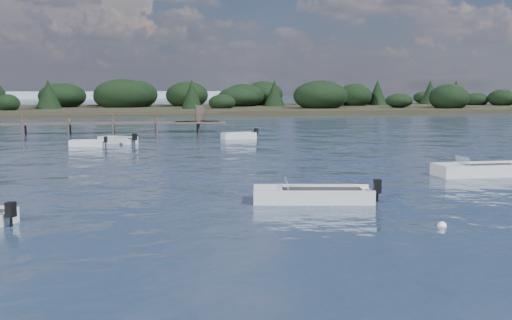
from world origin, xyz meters
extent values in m
plane|color=#172336|center=(0.00, 60.00, 0.00)|extent=(400.00, 400.00, 0.00)
cube|color=silver|center=(-6.28, 34.03, 0.09)|extent=(2.73, 1.49, 0.60)
cube|color=silver|center=(-7.25, 34.21, 0.44)|extent=(0.78, 1.03, 0.12)
cube|color=black|center=(-6.08, 33.99, 0.37)|extent=(1.88, 1.13, 0.10)
cube|color=silver|center=(-6.37, 33.57, 0.44)|extent=(2.57, 0.57, 0.12)
cube|color=silver|center=(-6.20, 34.49, 0.44)|extent=(2.57, 0.57, 0.12)
cube|color=black|center=(-4.82, 33.76, 0.54)|extent=(0.29, 0.33, 0.47)
cylinder|color=black|center=(-4.82, 33.76, 0.13)|extent=(0.10, 0.10, 0.47)
cube|color=black|center=(-6.74, 4.85, 0.58)|extent=(0.37, 0.40, 0.51)
cylinder|color=black|center=(-6.74, 4.85, 0.14)|extent=(0.12, 0.12, 0.51)
cube|color=silver|center=(15.47, 13.23, 0.11)|extent=(4.97, 1.89, 0.77)
cube|color=silver|center=(13.59, 13.22, 0.56)|extent=(1.20, 1.69, 0.15)
cube|color=black|center=(15.87, 13.23, 0.47)|extent=(3.38, 1.51, 0.13)
cube|color=silver|center=(15.48, 12.35, 0.56)|extent=(4.97, 0.14, 0.15)
cube|color=silver|center=(15.47, 14.10, 0.56)|extent=(4.97, 0.14, 0.15)
cube|color=silver|center=(14.38, 13.22, 0.83)|extent=(0.18, 1.35, 0.46)
cube|color=silver|center=(6.54, 38.64, 0.10)|extent=(3.20, 1.90, 0.70)
cube|color=silver|center=(5.44, 38.36, 0.51)|extent=(0.96, 1.22, 0.14)
cube|color=black|center=(6.78, 38.69, 0.43)|extent=(2.21, 1.43, 0.12)
cube|color=silver|center=(6.68, 38.11, 0.51)|extent=(2.93, 0.85, 0.14)
cube|color=silver|center=(6.41, 39.16, 0.51)|extent=(2.93, 0.85, 0.14)
cube|color=black|center=(8.21, 39.06, 0.63)|extent=(0.35, 0.40, 0.55)
cylinder|color=black|center=(8.21, 39.06, 0.15)|extent=(0.12, 0.12, 0.55)
cube|color=silver|center=(-3.96, 36.09, 0.10)|extent=(3.32, 3.11, 0.68)
cube|color=silver|center=(-4.88, 36.88, 0.49)|extent=(1.38, 1.44, 0.14)
cube|color=black|center=(-3.76, 35.93, 0.42)|extent=(2.36, 2.24, 0.12)
cube|color=silver|center=(-4.36, 35.62, 0.49)|extent=(2.50, 2.16, 0.14)
cube|color=silver|center=(-3.55, 36.57, 0.49)|extent=(2.50, 2.16, 0.14)
cube|color=black|center=(-2.58, 34.92, 0.61)|extent=(0.42, 0.43, 0.53)
cylinder|color=black|center=(-2.58, 34.92, 0.15)|extent=(0.14, 0.14, 0.53)
cube|color=silver|center=(4.59, 7.48, 0.10)|extent=(5.12, 2.72, 0.71)
cube|color=silver|center=(2.77, 7.83, 0.52)|extent=(1.46, 1.83, 0.14)
cube|color=black|center=(4.97, 7.40, 0.44)|extent=(3.52, 2.07, 0.12)
cube|color=silver|center=(4.43, 6.64, 0.52)|extent=(4.80, 1.05, 0.14)
cube|color=silver|center=(4.75, 8.31, 0.52)|extent=(4.80, 1.05, 0.14)
cube|color=black|center=(7.19, 6.97, 0.64)|extent=(0.34, 0.39, 0.56)
cylinder|color=black|center=(7.19, 6.97, 0.15)|extent=(0.12, 0.12, 0.56)
cube|color=silver|center=(3.54, 7.68, 0.76)|extent=(0.41, 1.32, 0.42)
sphere|color=white|center=(7.64, 2.15, 0.00)|extent=(0.32, 0.32, 0.32)
sphere|color=white|center=(15.78, 12.74, 0.00)|extent=(0.32, 0.32, 0.32)
cube|color=#483C35|center=(4.00, 48.00, 1.00)|extent=(5.00, 3.20, 0.18)
cube|color=#483C35|center=(4.00, 48.00, 1.90)|extent=(0.80, 0.80, 1.60)
cylinder|color=#483C35|center=(-13.20, 47.15, 0.40)|extent=(0.20, 0.20, 2.20)
cylinder|color=#483C35|center=(-13.20, 48.85, 0.40)|extent=(0.20, 0.20, 2.20)
cylinder|color=#483C35|center=(-8.93, 47.15, 0.40)|extent=(0.20, 0.20, 2.20)
cylinder|color=#483C35|center=(-8.93, 48.85, 0.40)|extent=(0.20, 0.20, 2.20)
cylinder|color=#483C35|center=(-4.67, 47.15, 0.40)|extent=(0.20, 0.20, 2.20)
cylinder|color=#483C35|center=(-4.67, 48.85, 0.40)|extent=(0.20, 0.20, 2.20)
cylinder|color=#483C35|center=(-0.40, 47.15, 0.40)|extent=(0.20, 0.20, 2.20)
cylinder|color=#483C35|center=(-0.40, 48.85, 0.40)|extent=(0.20, 0.20, 2.20)
cylinder|color=#483C35|center=(3.87, 47.15, 0.40)|extent=(0.20, 0.20, 2.20)
cylinder|color=#483C35|center=(3.87, 48.85, 0.40)|extent=(0.20, 0.20, 2.20)
cube|color=black|center=(25.00, 100.00, 0.00)|extent=(190.00, 40.00, 1.60)
ellipsoid|color=black|center=(25.00, 100.00, 2.80)|extent=(180.50, 36.00, 4.40)
camera|label=1|loc=(-2.56, -17.66, 4.76)|focal=45.00mm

